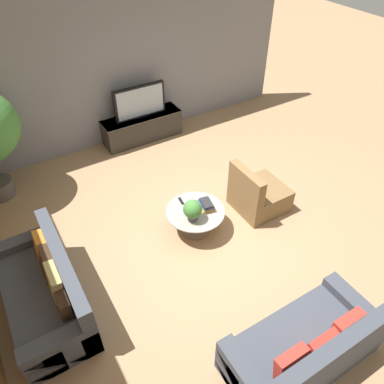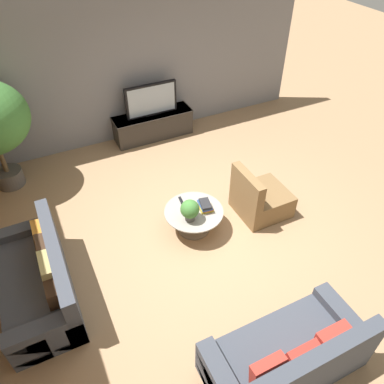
{
  "view_description": "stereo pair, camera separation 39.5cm",
  "coord_description": "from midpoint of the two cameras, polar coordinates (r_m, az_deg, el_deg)",
  "views": [
    {
      "loc": [
        -2.35,
        -3.39,
        4.31
      ],
      "look_at": [
        -0.09,
        0.36,
        0.55
      ],
      "focal_mm": 35.0,
      "sensor_mm": 36.0,
      "label": 1
    },
    {
      "loc": [
        -2.0,
        -3.58,
        4.31
      ],
      "look_at": [
        -0.09,
        0.36,
        0.55
      ],
      "focal_mm": 35.0,
      "sensor_mm": 36.0,
      "label": 2
    }
  ],
  "objects": [
    {
      "name": "coffee_table",
      "position": [
        5.77,
        2.23,
        -3.82
      ],
      "size": [
        0.9,
        0.9,
        0.39
      ],
      "color": "#756656",
      "rests_on": "ground"
    },
    {
      "name": "potted_plant_tabletop",
      "position": [
        5.43,
        1.76,
        -2.77
      ],
      "size": [
        0.28,
        0.28,
        0.34
      ],
      "color": "#514C47",
      "rests_on": "coffee_table"
    },
    {
      "name": "armchair_wicker",
      "position": [
        6.2,
        12.06,
        -1.13
      ],
      "size": [
        0.8,
        0.76,
        0.86
      ],
      "rotation": [
        0.0,
        0.0,
        1.57
      ],
      "color": "brown",
      "rests_on": "ground"
    },
    {
      "name": "back_wall_stone",
      "position": [
        7.63,
        -7.91,
        18.66
      ],
      "size": [
        7.4,
        0.12,
        3.0
      ],
      "primitive_type": "cube",
      "color": "slate",
      "rests_on": "ground"
    },
    {
      "name": "television",
      "position": [
        7.69,
        -4.74,
        13.8
      ],
      "size": [
        1.07,
        0.13,
        0.65
      ],
      "color": "black",
      "rests_on": "media_console"
    },
    {
      "name": "ground_plane",
      "position": [
        5.96,
        4.19,
        -5.86
      ],
      "size": [
        24.0,
        24.0,
        0.0
      ],
      "primitive_type": "plane",
      "color": "#9E7A56"
    },
    {
      "name": "remote_black",
      "position": [
        5.85,
        0.23,
        -1.32
      ],
      "size": [
        0.06,
        0.16,
        0.02
      ],
      "primitive_type": "cube",
      "rotation": [
        0.0,
        0.0,
        -0.14
      ],
      "color": "black",
      "rests_on": "coffee_table"
    },
    {
      "name": "couch_near_entry",
      "position": [
        4.62,
        16.96,
        -23.07
      ],
      "size": [
        1.78,
        0.84,
        0.84
      ],
      "rotation": [
        0.0,
        0.0,
        3.14
      ],
      "color": "#3D424C",
      "rests_on": "ground"
    },
    {
      "name": "media_console",
      "position": [
        7.97,
        -4.52,
        10.11
      ],
      "size": [
        1.65,
        0.5,
        0.53
      ],
      "color": "#2D2823",
      "rests_on": "ground"
    },
    {
      "name": "couch_by_wall",
      "position": [
        5.27,
        -20.19,
        -12.65
      ],
      "size": [
        0.84,
        1.86,
        0.84
      ],
      "rotation": [
        0.0,
        0.0,
        -1.57
      ],
      "color": "#3D424C",
      "rests_on": "ground"
    },
    {
      "name": "book_stack",
      "position": [
        5.69,
        4.02,
        -2.13
      ],
      "size": [
        0.21,
        0.3,
        0.13
      ],
      "color": "gold",
      "rests_on": "coffee_table"
    }
  ]
}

